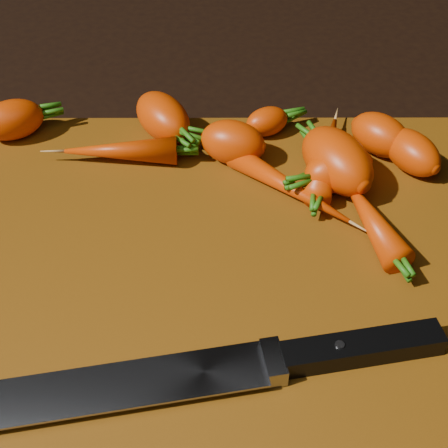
{
  "coord_description": "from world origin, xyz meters",
  "views": [
    {
      "loc": [
        -0.0,
        -0.38,
        0.4
      ],
      "look_at": [
        0.0,
        0.01,
        0.03
      ],
      "focal_mm": 50.0,
      "sensor_mm": 36.0,
      "label": 1
    }
  ],
  "objects": [
    {
      "name": "ground",
      "position": [
        0.0,
        0.0,
        -0.01
      ],
      "size": [
        2.0,
        2.0,
        0.01
      ],
      "primitive_type": "cube",
      "color": "black"
    },
    {
      "name": "cutting_board",
      "position": [
        0.0,
        0.0,
        0.01
      ],
      "size": [
        0.5,
        0.4,
        0.01
      ],
      "primitive_type": "cube",
      "color": "brown",
      "rests_on": "ground"
    },
    {
      "name": "carrot_0",
      "position": [
        -0.22,
        0.17,
        0.03
      ],
      "size": [
        0.08,
        0.07,
        0.04
      ],
      "primitive_type": "ellipsoid",
      "rotation": [
        0.0,
        0.0,
        0.46
      ],
      "color": "#CD3702",
      "rests_on": "cutting_board"
    },
    {
      "name": "carrot_1",
      "position": [
        0.01,
        0.12,
        0.03
      ],
      "size": [
        0.08,
        0.06,
        0.04
      ],
      "primitive_type": "ellipsoid",
      "rotation": [
        0.0,
        0.0,
        2.82
      ],
      "color": "#CD3702",
      "rests_on": "cutting_board"
    },
    {
      "name": "carrot_2",
      "position": [
        -0.06,
        0.17,
        0.03
      ],
      "size": [
        0.08,
        0.09,
        0.05
      ],
      "primitive_type": "ellipsoid",
      "rotation": [
        0.0,
        0.0,
        -0.98
      ],
      "color": "#CD3702",
      "rests_on": "cutting_board"
    },
    {
      "name": "carrot_3",
      "position": [
        0.11,
        0.09,
        0.04
      ],
      "size": [
        0.09,
        0.1,
        0.05
      ],
      "primitive_type": "ellipsoid",
      "rotation": [
        0.0,
        0.0,
        2.03
      ],
      "color": "#CD3702",
      "rests_on": "cutting_board"
    },
    {
      "name": "carrot_4",
      "position": [
        0.11,
        0.08,
        0.03
      ],
      "size": [
        0.08,
        0.07,
        0.04
      ],
      "primitive_type": "ellipsoid",
      "rotation": [
        0.0,
        0.0,
        3.58
      ],
      "color": "#CD3702",
      "rests_on": "cutting_board"
    },
    {
      "name": "carrot_5",
      "position": [
        0.05,
        0.17,
        0.03
      ],
      "size": [
        0.06,
        0.05,
        0.03
      ],
      "primitive_type": "ellipsoid",
      "rotation": [
        0.0,
        0.0,
        0.45
      ],
      "color": "#CD3702",
      "rests_on": "cutting_board"
    },
    {
      "name": "carrot_6",
      "position": [
        0.18,
        0.11,
        0.03
      ],
      "size": [
        0.07,
        0.08,
        0.04
      ],
      "primitive_type": "ellipsoid",
      "rotation": [
        0.0,
        0.0,
        2.11
      ],
      "color": "#CD3702",
      "rests_on": "cutting_board"
    },
    {
      "name": "carrot_7",
      "position": [
        0.1,
        0.11,
        0.03
      ],
      "size": [
        0.06,
        0.13,
        0.03
      ],
      "primitive_type": "ellipsoid",
      "rotation": [
        0.0,
        0.0,
        1.31
      ],
      "color": "#CD3702",
      "rests_on": "cutting_board"
    },
    {
      "name": "carrot_8",
      "position": [
        0.06,
        0.07,
        0.02
      ],
      "size": [
        0.12,
        0.11,
        0.02
      ],
      "primitive_type": "ellipsoid",
      "rotation": [
        0.0,
        0.0,
        -0.76
      ],
      "color": "#CD3702",
      "rests_on": "cutting_board"
    },
    {
      "name": "carrot_9",
      "position": [
        0.13,
        0.02,
        0.03
      ],
      "size": [
        0.06,
        0.11,
        0.03
      ],
      "primitive_type": "ellipsoid",
      "rotation": [
        0.0,
        0.0,
        1.84
      ],
      "color": "#CD3702",
      "rests_on": "cutting_board"
    },
    {
      "name": "carrot_10",
      "position": [
        0.16,
        0.14,
        0.03
      ],
      "size": [
        0.07,
        0.08,
        0.04
      ],
      "primitive_type": "ellipsoid",
      "rotation": [
        0.0,
        0.0,
        5.46
      ],
      "color": "#CD3702",
      "rests_on": "cutting_board"
    },
    {
      "name": "carrot_11",
      "position": [
        -0.1,
        0.12,
        0.03
      ],
      "size": [
        0.11,
        0.03,
        0.03
      ],
      "primitive_type": "ellipsoid",
      "rotation": [
        0.0,
        0.0,
        3.15
      ],
      "color": "#CD3702",
      "rests_on": "cutting_board"
    },
    {
      "name": "knife",
      "position": [
        -0.05,
        -0.14,
        0.02
      ],
      "size": [
        0.35,
        0.09,
        0.02
      ],
      "rotation": [
        0.0,
        0.0,
        0.18
      ],
      "color": "gray",
      "rests_on": "cutting_board"
    }
  ]
}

